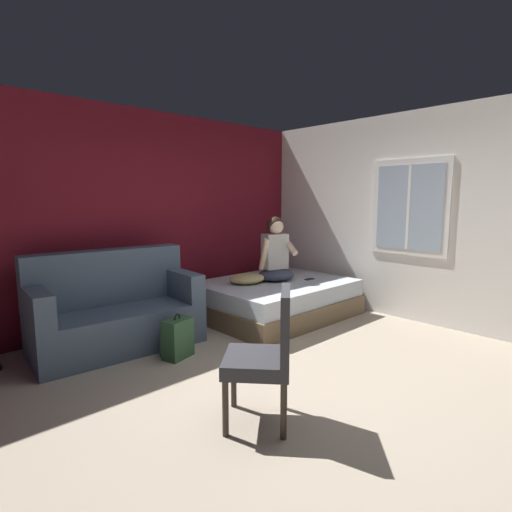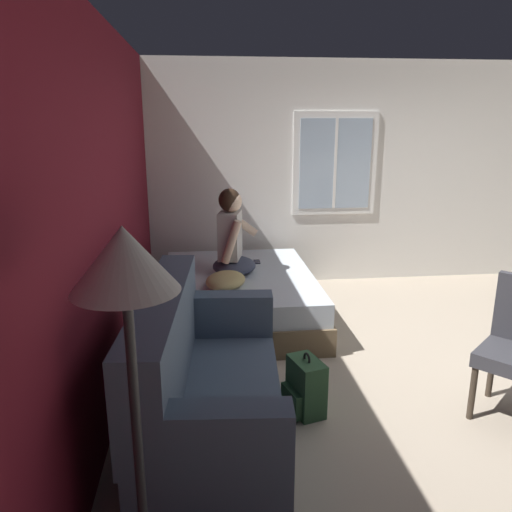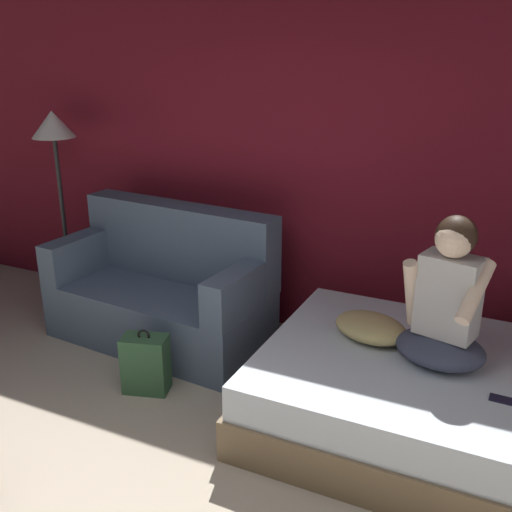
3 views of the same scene
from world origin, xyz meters
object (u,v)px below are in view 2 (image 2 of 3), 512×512
person_seated (232,240)px  throw_pillow (226,280)px  couch (203,392)px  bed (238,297)px  floor_lamp (128,306)px  cell_phone (257,262)px  backpack (305,387)px

person_seated → throw_pillow: person_seated is taller
throw_pillow → couch: bearing=172.2°
couch → bed: bearing=-10.2°
couch → person_seated: (2.15, -0.33, 0.44)m
person_seated → floor_lamp: (-3.33, 0.55, 0.59)m
person_seated → throw_pillow: (-0.44, 0.09, -0.29)m
floor_lamp → throw_pillow: bearing=-9.0°
throw_pillow → floor_lamp: 3.05m
bed → couch: (-2.10, 0.38, 0.16)m
person_seated → bed: bearing=-133.0°
person_seated → cell_phone: 0.59m
backpack → floor_lamp: size_ratio=0.27×
person_seated → cell_phone: size_ratio=6.08×
cell_phone → person_seated: bearing=-126.7°
bed → cell_phone: (0.42, -0.24, 0.25)m
person_seated → cell_phone: (0.37, -0.30, -0.35)m
couch → throw_pillow: size_ratio=3.66×
cell_phone → couch: bearing=-102.1°
backpack → floor_lamp: (-1.50, 0.94, 1.24)m
backpack → cell_phone: bearing=2.4°
couch → floor_lamp: (-1.18, 0.23, 1.04)m
bed → throw_pillow: (-0.40, 0.15, 0.31)m
couch → throw_pillow: couch is taller
bed → throw_pillow: throw_pillow is taller
couch → person_seated: bearing=-8.6°
cell_phone → floor_lamp: 3.92m
couch → cell_phone: size_ratio=12.21×
couch → floor_lamp: size_ratio=1.03×
person_seated → cell_phone: person_seated is taller
person_seated → floor_lamp: 3.43m
cell_phone → floor_lamp: bearing=-101.2°
backpack → cell_phone: 2.23m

